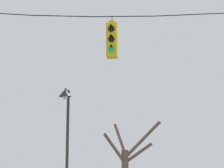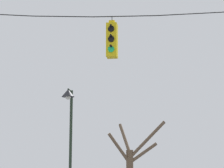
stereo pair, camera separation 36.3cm
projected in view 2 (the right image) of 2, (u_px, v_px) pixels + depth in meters
span_wire at (189, 10)px, 13.81m from camera, size 14.42×0.03×0.45m
traffic_light_over_intersection at (112, 40)px, 13.99m from camera, size 0.34×0.46×1.37m
street_lamp at (69, 117)px, 18.06m from camera, size 0.53×0.91×5.11m
bare_tree at (132, 166)px, 21.85m from camera, size 2.92×1.70×4.24m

